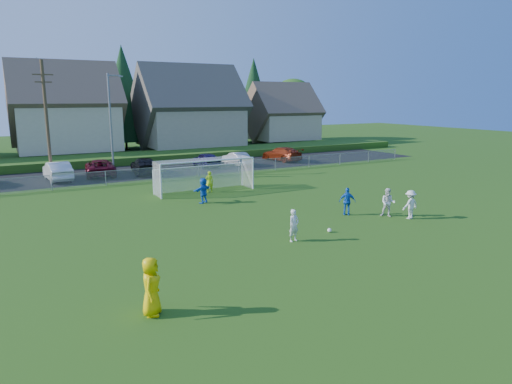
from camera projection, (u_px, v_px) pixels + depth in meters
ground at (342, 253)px, 20.76m from camera, size 160.00×160.00×0.00m
asphalt_lot at (158, 170)px, 44.24m from camera, size 60.00×60.00×0.00m
grass_embankment at (137, 158)px, 50.57m from camera, size 70.00×6.00×0.80m
soccer_ball at (329, 230)px, 23.95m from camera, size 0.22×0.22×0.22m
referee at (151, 286)px, 14.70m from camera, size 1.00×1.14×1.96m
player_white_a at (294, 225)px, 22.35m from camera, size 0.64×0.48×1.61m
player_white_b at (388, 203)px, 26.95m from camera, size 1.04×1.05×1.71m
player_white_c at (410, 204)px, 26.54m from camera, size 1.11×0.66×1.69m
player_blue_a at (347, 201)px, 27.34m from camera, size 1.02×0.94×1.67m
player_blue_b at (203, 190)px, 30.49m from camera, size 1.63×1.21×1.71m
goalkeeper at (209, 182)px, 33.94m from camera, size 0.67×0.53×1.60m
car_b at (58, 171)px, 38.82m from camera, size 2.03×5.00×1.61m
car_c at (100, 167)px, 41.21m from camera, size 3.18×5.66×1.49m
car_d at (144, 166)px, 42.29m from camera, size 2.75×5.33×1.48m
car_e at (206, 160)px, 46.39m from camera, size 1.81×4.35×1.47m
car_f at (237, 159)px, 47.45m from camera, size 1.56×4.23×1.38m
car_g at (282, 154)px, 50.86m from camera, size 2.85×5.55×1.54m
soccer_goal at (204, 170)px, 34.13m from camera, size 7.42×1.90×2.50m
chainlink_fence at (177, 172)px, 39.42m from camera, size 52.06×0.06×1.20m
streetlight at (111, 122)px, 39.85m from camera, size 1.38×0.18×9.00m
utility_pole at (47, 119)px, 38.22m from camera, size 1.60×0.26×10.00m
houses_row at (134, 94)px, 56.48m from camera, size 53.90×11.45×13.27m
tree_row at (115, 98)px, 61.48m from camera, size 65.98×12.36×13.80m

